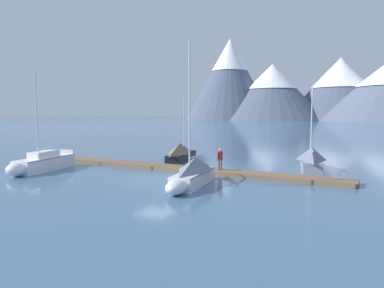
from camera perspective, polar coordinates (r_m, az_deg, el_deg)
The scene contains 10 objects.
ground_plane at distance 24.92m, azimuth -6.07°, elevation -5.70°, with size 700.00×700.00×0.00m, color #426689.
mountain_west_summit at distance 237.99m, azimuth 6.25°, elevation 10.79°, with size 58.97×58.97×54.24m.
mountain_central_massif at distance 230.57m, azimuth 13.05°, elevation 8.53°, with size 68.98×68.98×35.84m.
mountain_shoulder_ridge at distance 243.97m, azimuth 23.22°, elevation 8.60°, with size 71.16×71.16×39.90m.
dock at distance 28.32m, azimuth -1.77°, elevation -4.07°, with size 26.27×2.89×0.30m.
sailboat_nearest_berth at distance 30.43m, azimuth -23.59°, elevation -2.87°, with size 2.50×6.82×7.92m.
sailboat_second_berth at distance 34.34m, azimuth -1.71°, elevation -1.32°, with size 2.50×7.03×6.26m.
sailboat_mid_dock_port at distance 22.19m, azimuth 0.03°, elevation -4.78°, with size 2.03×6.30×9.15m.
sailboat_mid_dock_starboard at distance 29.89m, azimuth 19.01°, elevation -2.37°, with size 2.57×6.48×6.86m.
person_on_dock at distance 26.54m, azimuth 4.65°, elevation -2.27°, with size 0.34×0.56×1.69m.
Camera 1 is at (12.99, -20.75, 4.68)m, focal length 32.33 mm.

